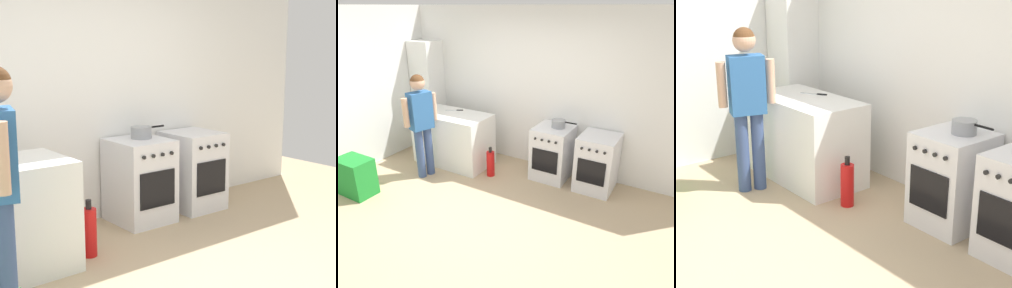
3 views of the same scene
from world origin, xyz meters
The scene contains 14 objects.
ground_plane centered at (0.00, 0.00, 0.00)m, with size 8.00×8.00×0.00m, color tan.
back_wall centered at (0.00, 1.95, 1.30)m, with size 6.00×0.10×2.60m, color white.
side_wall_left centered at (-2.60, 0.40, 1.30)m, with size 0.10×3.10×2.60m, color white.
counter_unit centered at (-1.35, 1.20, 0.45)m, with size 1.30×0.70×0.90m, color white.
oven_left centered at (0.35, 1.58, 0.43)m, with size 0.56×0.62×0.85m.
oven_right centered at (1.07, 1.58, 0.43)m, with size 0.54×0.62×0.85m.
pot centered at (0.41, 1.62, 0.91)m, with size 0.39×0.21×0.12m.
knife_chef centered at (-1.42, 1.37, 0.90)m, with size 0.28×0.19×0.01m.
knife_bread centered at (-1.76, 0.98, 0.90)m, with size 0.31×0.22×0.01m.
person centered at (-1.44, 0.58, 0.99)m, with size 0.29×0.55×1.66m.
fire_extinguisher centered at (-0.52, 1.10, 0.22)m, with size 0.13×0.13×0.50m.
recycling_crate_lower centered at (-1.92, -0.37, 0.14)m, with size 0.52×0.36×0.28m, color #1E842D.
recycling_crate_upper centered at (-1.92, -0.37, 0.42)m, with size 0.52×0.36×0.28m, color #1E842D.
larder_cabinet centered at (-2.30, 1.68, 1.00)m, with size 0.48×0.44×2.00m, color white.
Camera 2 is at (2.12, -2.89, 2.59)m, focal length 35.00 mm.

